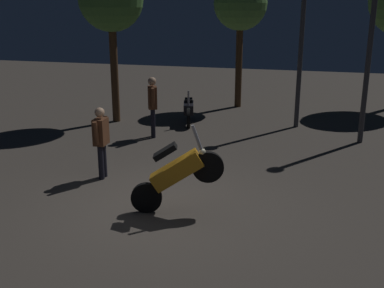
# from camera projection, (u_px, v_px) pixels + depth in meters

# --- Properties ---
(ground_plane) EXTENTS (40.00, 40.00, 0.00)m
(ground_plane) POSITION_uv_depth(u_px,v_px,m) (165.00, 207.00, 8.65)
(ground_plane) COLOR #4C443D
(motorcycle_orange_foreground) EXTENTS (1.63, 0.55, 1.63)m
(motorcycle_orange_foreground) POSITION_uv_depth(u_px,v_px,m) (177.00, 173.00, 8.23)
(motorcycle_orange_foreground) COLOR black
(motorcycle_orange_foreground) RESTS_ON ground_plane
(motorcycle_black_parked_left) EXTENTS (0.54, 1.63, 1.11)m
(motorcycle_black_parked_left) POSITION_uv_depth(u_px,v_px,m) (189.00, 110.00, 14.66)
(motorcycle_black_parked_left) COLOR black
(motorcycle_black_parked_left) RESTS_ON ground_plane
(person_rider_beside) EXTENTS (0.26, 0.66, 1.56)m
(person_rider_beside) POSITION_uv_depth(u_px,v_px,m) (101.00, 137.00, 9.86)
(person_rider_beside) COLOR black
(person_rider_beside) RESTS_ON ground_plane
(person_bystander_far) EXTENTS (0.36, 0.65, 1.70)m
(person_bystander_far) POSITION_uv_depth(u_px,v_px,m) (153.00, 102.00, 12.97)
(person_bystander_far) COLOR black
(person_bystander_far) RESTS_ON ground_plane
(streetlamp_near) EXTENTS (0.36, 0.36, 4.39)m
(streetlamp_near) POSITION_uv_depth(u_px,v_px,m) (371.00, 36.00, 11.94)
(streetlamp_near) COLOR #38383D
(streetlamp_near) RESTS_ON ground_plane
(streetlamp_far) EXTENTS (0.36, 0.36, 4.45)m
(streetlamp_far) POSITION_uv_depth(u_px,v_px,m) (302.00, 31.00, 13.56)
(streetlamp_far) COLOR #38383D
(streetlamp_far) RESTS_ON ground_plane
(tree_left_bg) EXTENTS (1.88, 1.88, 4.61)m
(tree_left_bg) POSITION_uv_depth(u_px,v_px,m) (241.00, 5.00, 16.23)
(tree_left_bg) COLOR #4C331E
(tree_left_bg) RESTS_ON ground_plane
(tree_right_bg) EXTENTS (1.97, 1.97, 4.78)m
(tree_right_bg) POSITION_uv_depth(u_px,v_px,m) (111.00, 0.00, 14.02)
(tree_right_bg) COLOR #4C331E
(tree_right_bg) RESTS_ON ground_plane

